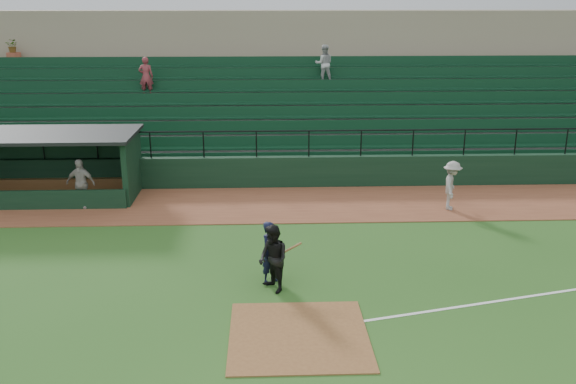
{
  "coord_description": "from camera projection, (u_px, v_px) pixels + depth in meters",
  "views": [
    {
      "loc": [
        -0.7,
        -12.88,
        6.97
      ],
      "look_at": [
        0.0,
        5.0,
        1.4
      ],
      "focal_mm": 38.76,
      "sensor_mm": 36.0,
      "label": 1
    }
  ],
  "objects": [
    {
      "name": "ground",
      "position": [
        296.0,
        314.0,
        14.39
      ],
      "size": [
        90.0,
        90.0,
        0.0
      ],
      "primitive_type": "plane",
      "color": "#28551B",
      "rests_on": "ground"
    },
    {
      "name": "warning_track",
      "position": [
        285.0,
        204.0,
        22.02
      ],
      "size": [
        40.0,
        4.0,
        0.03
      ],
      "primitive_type": "cube",
      "color": "brown",
      "rests_on": "ground"
    },
    {
      "name": "home_plate_dirt",
      "position": [
        299.0,
        335.0,
        13.43
      ],
      "size": [
        3.0,
        3.0,
        0.03
      ],
      "primitive_type": "cube",
      "color": "brown",
      "rests_on": "ground"
    },
    {
      "name": "stadium_structure",
      "position": [
        279.0,
        102.0,
        29.41
      ],
      "size": [
        38.0,
        13.08,
        6.4
      ],
      "color": "black",
      "rests_on": "ground"
    },
    {
      "name": "dugout",
      "position": [
        18.0,
        160.0,
        22.75
      ],
      "size": [
        8.9,
        3.2,
        2.42
      ],
      "color": "black",
      "rests_on": "ground"
    },
    {
      "name": "batter_at_plate",
      "position": [
        271.0,
        253.0,
        15.75
      ],
      "size": [
        1.14,
        0.73,
        1.64
      ],
      "color": "black",
      "rests_on": "ground"
    },
    {
      "name": "umpire",
      "position": [
        273.0,
        259.0,
        15.28
      ],
      "size": [
        0.98,
        1.05,
        1.71
      ],
      "primitive_type": "imported",
      "rotation": [
        0.0,
        0.0,
        -1.04
      ],
      "color": "black",
      "rests_on": "ground"
    },
    {
      "name": "runner",
      "position": [
        452.0,
        186.0,
        21.21
      ],
      "size": [
        0.95,
        1.24,
        1.69
      ],
      "primitive_type": "imported",
      "rotation": [
        0.0,
        0.0,
        1.25
      ],
      "color": "#9E9A94",
      "rests_on": "warning_track"
    },
    {
      "name": "dugout_player_a",
      "position": [
        81.0,
        183.0,
        21.39
      ],
      "size": [
        1.07,
        0.57,
        1.73
      ],
      "primitive_type": "imported",
      "rotation": [
        0.0,
        0.0,
        -0.15
      ],
      "color": "#ABA6A0",
      "rests_on": "warning_track"
    }
  ]
}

